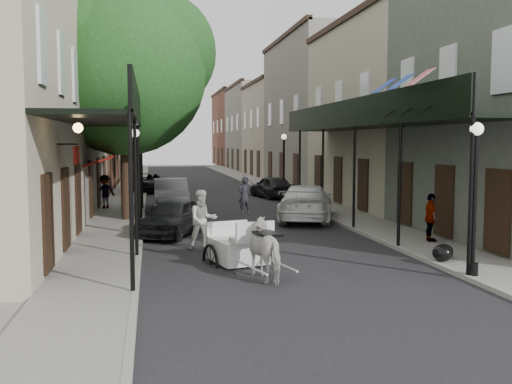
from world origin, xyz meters
name	(u,v)px	position (x,y,z in m)	size (l,w,h in m)	color
ground	(289,269)	(0.00, 0.00, 0.00)	(140.00, 140.00, 0.00)	gray
road	(211,197)	(0.00, 20.00, 0.01)	(8.00, 90.00, 0.01)	black
sidewalk_left	(127,198)	(-5.00, 20.00, 0.06)	(2.20, 90.00, 0.12)	gray
sidewalk_right	(290,195)	(5.00, 20.00, 0.06)	(2.20, 90.00, 0.12)	gray
building_row_left	(81,117)	(-8.60, 30.00, 5.25)	(5.00, 80.00, 10.50)	#B5AB91
building_row_right	(304,118)	(8.60, 30.00, 5.25)	(5.00, 80.00, 10.50)	gray
gallery_left	(116,123)	(-4.79, 6.98, 4.05)	(2.20, 18.05, 4.88)	black
gallery_right	(365,124)	(4.79, 6.98, 4.05)	(2.20, 18.05, 4.88)	black
tree_near	(134,67)	(-4.20, 10.18, 6.49)	(7.31, 6.80, 9.63)	#382619
tree_far	(139,104)	(-4.25, 24.18, 5.84)	(6.45, 6.00, 8.61)	#382619
lamppost_right_near	(475,196)	(4.10, -2.00, 2.05)	(0.32, 0.32, 3.71)	black
lamppost_left	(136,179)	(-4.10, 6.00, 2.05)	(0.32, 0.32, 3.71)	black
lamppost_right_far	(284,165)	(4.10, 18.00, 2.05)	(0.32, 0.32, 3.71)	black
horse	(269,249)	(-0.75, -1.00, 0.73)	(0.79, 1.74, 1.47)	beige
carriage	(233,228)	(-1.34, 1.22, 0.95)	(1.85, 2.41, 2.46)	black
pedestrian_walking	(203,220)	(-2.00, 3.18, 0.94)	(0.91, 0.71, 1.87)	#B7B6AD
pedestrian_sidewalk_left	(105,192)	(-5.80, 14.24, 0.94)	(1.06, 0.61, 1.64)	gray
pedestrian_sidewalk_right	(431,218)	(5.37, 2.57, 0.91)	(0.92, 0.38, 1.58)	gray
car_left_near	(173,217)	(-2.82, 6.08, 0.67)	(1.58, 3.94, 1.34)	black
car_left_mid	(171,194)	(-2.60, 14.00, 0.77)	(1.63, 4.69, 1.54)	#98989D
car_left_far	(150,183)	(-3.60, 24.52, 0.63)	(2.10, 4.56, 1.27)	black
car_right_near	(306,203)	(2.96, 9.00, 0.77)	(2.17, 5.34, 1.55)	silver
car_right_far	(272,187)	(3.60, 19.00, 0.68)	(1.61, 3.99, 1.36)	black
trash_bags	(443,252)	(4.32, -0.20, 0.34)	(0.81, 0.96, 0.47)	black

